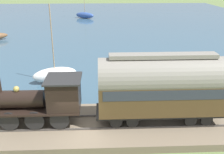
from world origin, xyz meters
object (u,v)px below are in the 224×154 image
object	(u,v)px
rowboat_near_shore	(181,68)
sailboat_white	(55,74)
passenger_coach	(161,85)
rowboat_off_pier	(143,82)
sailboat_blue	(85,15)
steam_locomotive	(44,98)

from	to	relation	value
rowboat_near_shore	sailboat_white	bearing A→B (deg)	71.58
passenger_coach	sailboat_white	world-z (taller)	sailboat_white
sailboat_white	rowboat_off_pier	distance (m)	8.22
rowboat_near_shore	sailboat_blue	bearing A→B (deg)	-12.31
passenger_coach	rowboat_near_shore	distance (m)	12.48
steam_locomotive	sailboat_blue	xyz separation A→B (m)	(47.76, 0.03, -1.58)
steam_locomotive	rowboat_off_pier	distance (m)	10.43
steam_locomotive	rowboat_near_shore	distance (m)	16.57
steam_locomotive	rowboat_off_pier	world-z (taller)	steam_locomotive
steam_locomotive	sailboat_blue	size ratio (longest dim) A/B	0.65
rowboat_off_pier	steam_locomotive	bearing A→B (deg)	145.30
steam_locomotive	sailboat_blue	distance (m)	47.79
passenger_coach	sailboat_blue	xyz separation A→B (m)	(47.76, 7.26, -2.27)
steam_locomotive	rowboat_off_pier	size ratio (longest dim) A/B	2.45
steam_locomotive	sailboat_white	bearing A→B (deg)	5.33
steam_locomotive	passenger_coach	xyz separation A→B (m)	(0.00, -7.22, 0.69)
sailboat_blue	rowboat_near_shore	bearing A→B (deg)	-132.54
sailboat_white	rowboat_off_pier	size ratio (longest dim) A/B	2.89
sailboat_white	passenger_coach	bearing A→B (deg)	-155.88
steam_locomotive	sailboat_white	size ratio (longest dim) A/B	0.85
rowboat_near_shore	rowboat_off_pier	size ratio (longest dim) A/B	1.02
passenger_coach	rowboat_near_shore	world-z (taller)	passenger_coach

